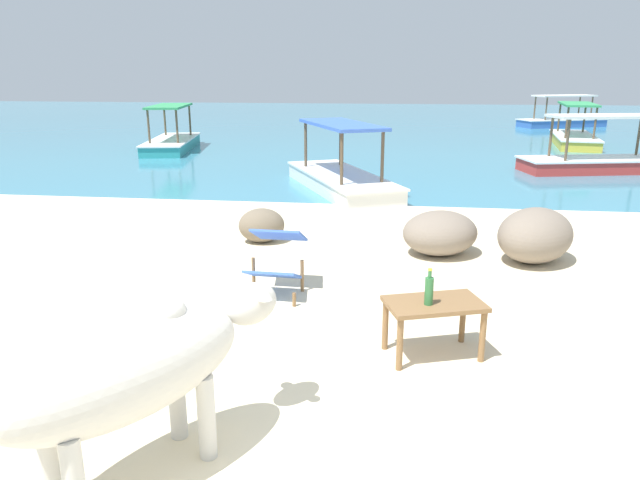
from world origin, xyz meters
name	(u,v)px	position (x,y,z in m)	size (l,w,h in m)	color
sand_beach	(300,474)	(0.00, 0.00, 0.02)	(18.00, 14.00, 0.04)	beige
water_surface	(385,127)	(0.00, 22.00, 0.00)	(60.00, 36.00, 0.03)	teal
cow	(133,366)	(-0.88, -0.13, 0.72)	(1.35, 1.71, 1.03)	beige
low_bench_table	(434,311)	(0.83, 1.55, 0.42)	(0.86, 0.66, 0.46)	brown
bottle	(429,290)	(0.77, 1.49, 0.62)	(0.07, 0.07, 0.30)	#2D6B38
deck_chair_far	(276,256)	(-0.70, 2.77, 0.42)	(0.57, 0.79, 0.68)	brown
shore_rock_large	(440,233)	(1.06, 4.32, 0.31)	(0.96, 0.82, 0.55)	gray
shore_rock_medium	(262,225)	(-1.26, 4.55, 0.27)	(0.61, 0.48, 0.46)	#756651
shore_rock_small	(535,235)	(2.17, 4.16, 0.37)	(1.05, 0.81, 0.65)	gray
boat_red	(601,160)	(5.19, 11.30, 0.29)	(3.84, 1.94, 1.29)	#C63833
boat_teal	(172,140)	(-6.08, 13.78, 0.29)	(1.79, 3.82, 1.29)	teal
boat_yellow	(574,136)	(6.01, 16.45, 0.29)	(1.68, 3.80, 1.29)	gold
boat_blue	(562,120)	(7.33, 23.06, 0.29)	(3.84, 2.46, 1.29)	#3866B7
boat_white	(341,176)	(-0.56, 8.38, 0.29)	(2.63, 3.81, 1.29)	white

